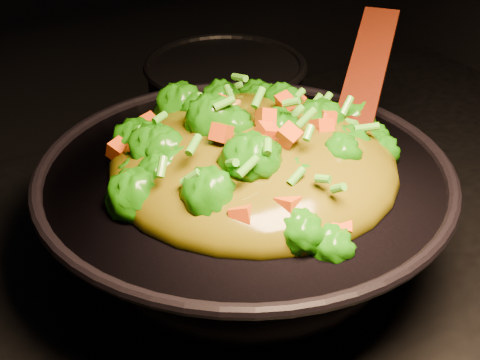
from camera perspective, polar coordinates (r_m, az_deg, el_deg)
wok at (r=0.88m, az=0.34°, el=-3.11°), size 0.61×0.61×0.13m
stir_fry at (r=0.82m, az=1.07°, el=4.07°), size 0.42×0.42×0.11m
spatula at (r=0.92m, az=9.38°, el=6.66°), size 0.25×0.22×0.12m
back_pot at (r=1.16m, az=-1.11°, el=6.07°), size 0.26×0.26×0.14m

